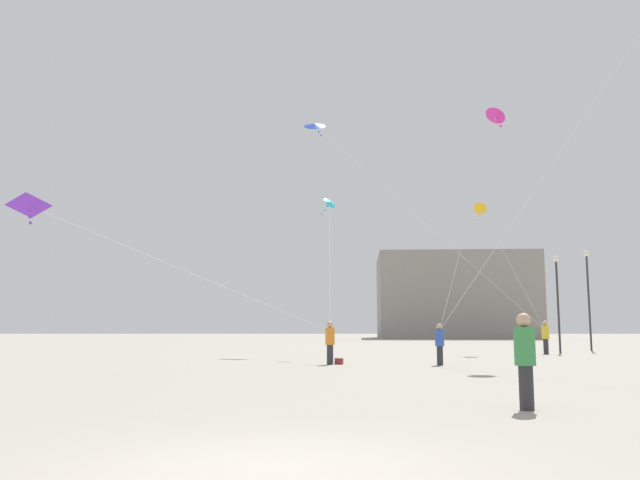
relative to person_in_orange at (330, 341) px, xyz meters
The scene contains 14 objects.
ground_plane 19.03m from the person_in_orange, 91.36° to the right, with size 300.00×300.00×0.00m, color #9E9689.
person_in_orange is the anchor object (origin of this frame).
person_in_green 14.60m from the person_in_orange, 75.85° to the right, with size 0.37×0.37×1.69m.
person_in_blue 4.25m from the person_in_orange, ahead, with size 0.35×0.35×1.59m.
person_in_yellow 15.69m from the person_in_orange, 41.79° to the left, with size 0.40×0.40×1.82m.
kite_magenta_diamond 11.73m from the person_in_orange, ahead, with size 3.40×1.98×9.42m.
kite_cobalt_diamond 18.77m from the person_in_orange, 94.09° to the left, with size 13.45×3.70×13.15m.
kite_cyan_diamond 9.83m from the person_in_orange, 90.62° to the left, with size 0.91×7.76×6.88m.
kite_violet_delta 11.59m from the person_in_orange, 152.62° to the right, with size 10.41×5.49×4.41m.
kite_amber_diamond 16.89m from the person_in_orange, 54.32° to the left, with size 3.35×2.35×7.51m.
building_left_hall 67.72m from the person_in_orange, 75.82° to the left, with size 21.26×17.31×11.36m.
lamppost_east 17.63m from the person_in_orange, 42.27° to the left, with size 0.36×0.36×5.53m.
lamppost_west 22.65m from the person_in_orange, 44.05° to the left, with size 0.36×0.36×6.27m.
handbag_beside_flyer 0.88m from the person_in_orange, 15.95° to the left, with size 0.32×0.14×0.24m, color maroon.
Camera 1 is at (0.69, -6.91, 1.43)m, focal length 36.68 mm.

